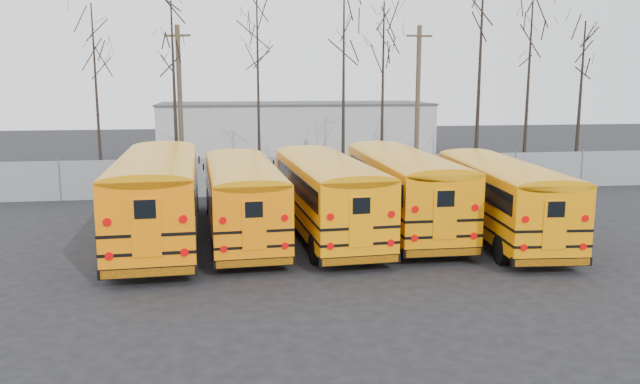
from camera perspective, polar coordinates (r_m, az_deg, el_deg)
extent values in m
plane|color=black|center=(21.33, 1.98, -5.90)|extent=(120.00, 120.00, 0.00)
cube|color=gray|center=(32.74, -1.88, 1.52)|extent=(40.00, 0.04, 2.00)
cube|color=#B3B3AE|center=(52.61, -2.30, 5.86)|extent=(22.00, 8.00, 4.00)
cylinder|color=black|center=(20.19, -18.61, -5.76)|extent=(0.35, 1.10, 1.09)
cylinder|color=black|center=(19.99, -11.57, -5.59)|extent=(0.35, 1.10, 1.09)
cylinder|color=black|center=(29.04, -16.25, -0.89)|extent=(0.35, 1.10, 1.09)
cylinder|color=black|center=(28.90, -11.39, -0.74)|extent=(0.35, 1.10, 1.09)
cube|color=orange|center=(23.21, -14.63, -0.29)|extent=(3.10, 10.22, 2.56)
cube|color=orange|center=(29.23, -13.83, 0.37)|extent=(2.52, 1.94, 1.09)
cube|color=black|center=(22.90, -14.73, 1.02)|extent=(3.11, 9.13, 0.76)
cube|color=black|center=(24.27, -14.41, -1.74)|extent=(3.21, 12.09, 0.10)
cube|color=black|center=(24.16, -14.47, -0.47)|extent=(3.21, 12.09, 0.10)
cube|color=black|center=(18.71, -15.41, -7.01)|extent=(2.79, 0.34, 0.30)
cube|color=black|center=(30.19, -13.70, -0.47)|extent=(2.62, 0.32, 0.28)
cube|color=orange|center=(18.26, -15.63, -3.20)|extent=(0.82, 0.07, 1.69)
cylinder|color=#B20505|center=(18.55, -18.72, -5.58)|extent=(0.24, 0.05, 0.24)
cylinder|color=#B20505|center=(18.37, -12.29, -5.42)|extent=(0.24, 0.05, 0.24)
cylinder|color=#B20505|center=(18.32, -18.89, -2.63)|extent=(0.24, 0.05, 0.24)
cylinder|color=#B20505|center=(18.14, -12.41, -2.44)|extent=(0.24, 0.05, 0.24)
cylinder|color=black|center=(20.39, -9.44, -5.37)|extent=(0.32, 0.99, 0.97)
cylinder|color=black|center=(20.56, -3.27, -5.11)|extent=(0.32, 0.99, 0.97)
cylinder|color=black|center=(28.36, -10.04, -1.01)|extent=(0.32, 0.99, 0.97)
cylinder|color=black|center=(28.49, -5.60, -0.86)|extent=(0.32, 0.99, 0.97)
cube|color=orange|center=(23.27, -7.09, -0.49)|extent=(2.86, 9.17, 2.29)
cube|color=orange|center=(28.65, -7.88, 0.15)|extent=(2.27, 1.76, 0.97)
cube|color=black|center=(22.99, -7.08, 0.68)|extent=(2.86, 8.20, 0.68)
cube|color=black|center=(24.22, -7.20, -1.78)|extent=(2.97, 10.85, 0.09)
cube|color=black|center=(24.12, -7.23, -0.65)|extent=(2.97, 10.85, 0.09)
cube|color=black|center=(19.24, -6.00, -6.38)|extent=(2.50, 0.33, 0.27)
cube|color=black|center=(29.51, -7.95, -0.62)|extent=(2.35, 0.31, 0.25)
cube|color=orange|center=(18.84, -6.03, -3.05)|extent=(0.73, 0.07, 1.51)
cylinder|color=#B20505|center=(18.94, -8.79, -5.18)|extent=(0.22, 0.05, 0.21)
cylinder|color=#B20505|center=(19.10, -3.22, -4.94)|extent=(0.22, 0.05, 0.21)
cylinder|color=#B20505|center=(18.73, -8.86, -2.59)|extent=(0.22, 0.05, 0.21)
cylinder|color=#B20505|center=(18.89, -3.24, -2.37)|extent=(0.22, 0.05, 0.21)
cylinder|color=black|center=(20.34, -0.45, -5.22)|extent=(0.34, 1.02, 1.01)
cylinder|color=black|center=(20.90, 5.71, -4.85)|extent=(0.34, 1.02, 1.01)
cylinder|color=black|center=(28.49, -3.86, -0.80)|extent=(0.34, 1.02, 1.01)
cylinder|color=black|center=(28.89, 0.62, -0.62)|extent=(0.34, 1.02, 1.01)
cube|color=#FF9005|center=(23.44, 0.67, -0.19)|extent=(3.06, 9.51, 2.37)
cube|color=#FF9005|center=(28.92, -1.74, 0.40)|extent=(2.37, 1.84, 1.01)
cube|color=black|center=(23.16, 0.78, 1.01)|extent=(3.05, 8.51, 0.71)
cube|color=black|center=(24.40, 0.23, -1.53)|extent=(3.20, 11.25, 0.09)
cube|color=black|center=(24.31, 0.23, -0.37)|extent=(3.20, 11.25, 0.09)
cube|color=black|center=(19.39, 3.65, -6.17)|extent=(2.59, 0.37, 0.28)
cube|color=black|center=(29.80, -2.01, -0.40)|extent=(2.43, 0.34, 0.26)
cube|color=#FF9005|center=(18.98, 3.78, -2.75)|extent=(0.76, 0.08, 1.56)
cylinder|color=#B20505|center=(18.91, 0.96, -4.98)|extent=(0.22, 0.05, 0.22)
cylinder|color=#B20505|center=(19.42, 6.50, -4.64)|extent=(0.22, 0.05, 0.22)
cylinder|color=#B20505|center=(18.69, 0.97, -2.29)|extent=(0.22, 0.05, 0.22)
cylinder|color=#B20505|center=(19.21, 6.55, -2.02)|extent=(0.22, 0.05, 0.22)
cylinder|color=black|center=(21.42, 6.99, -4.47)|extent=(0.30, 1.04, 1.04)
cylinder|color=black|center=(22.13, 12.87, -4.17)|extent=(0.30, 1.04, 1.04)
cylinder|color=black|center=(29.70, 2.62, -0.31)|extent=(0.30, 1.04, 1.04)
cylinder|color=black|center=(30.23, 6.99, -0.19)|extent=(0.30, 1.04, 1.04)
cube|color=orange|center=(24.64, 7.64, 0.33)|extent=(2.67, 9.66, 2.43)
cube|color=orange|center=(30.20, 4.68, 0.84)|extent=(2.34, 1.78, 1.04)
cube|color=black|center=(24.36, 7.81, 1.51)|extent=(2.70, 8.62, 0.73)
cube|color=black|center=(25.61, 7.07, -0.99)|extent=(2.71, 11.44, 0.09)
cube|color=black|center=(25.52, 7.10, 0.15)|extent=(2.71, 11.44, 0.09)
cube|color=black|center=(20.53, 11.14, -5.38)|extent=(2.65, 0.25, 0.29)
cube|color=black|center=(31.10, 4.33, 0.05)|extent=(2.49, 0.23, 0.27)
cube|color=orange|center=(20.13, 11.37, -2.05)|extent=(0.78, 0.05, 1.61)
cylinder|color=#B20505|center=(19.98, 8.64, -4.19)|extent=(0.23, 0.04, 0.23)
cylinder|color=#B20505|center=(20.63, 13.89, -3.93)|extent=(0.23, 0.04, 0.23)
cylinder|color=#B20505|center=(19.77, 8.71, -1.57)|extent=(0.23, 0.04, 0.23)
cylinder|color=#B20505|center=(20.43, 14.00, -1.39)|extent=(0.23, 0.04, 0.23)
cylinder|color=black|center=(21.16, 16.25, -5.08)|extent=(0.35, 0.99, 0.97)
cylinder|color=black|center=(22.00, 21.66, -4.81)|extent=(0.35, 0.99, 0.97)
cylinder|color=black|center=(28.77, 10.71, -0.88)|extent=(0.35, 0.99, 0.97)
cylinder|color=black|center=(29.40, 14.86, -0.81)|extent=(0.35, 0.99, 0.97)
cube|color=orange|center=(24.18, 16.29, -0.43)|extent=(3.18, 9.22, 2.29)
cube|color=orange|center=(29.30, 12.66, 0.21)|extent=(2.32, 1.83, 0.97)
cube|color=black|center=(23.92, 16.50, 0.69)|extent=(3.14, 8.26, 0.68)
cube|color=black|center=(25.08, 15.56, -1.67)|extent=(3.35, 10.89, 0.09)
cube|color=black|center=(24.99, 15.62, -0.58)|extent=(3.35, 10.89, 0.09)
cube|color=black|center=(20.45, 20.37, -5.97)|extent=(2.50, 0.42, 0.27)
cube|color=black|center=(30.13, 12.20, -0.54)|extent=(2.34, 0.39, 0.25)
cube|color=orange|center=(20.08, 20.69, -2.85)|extent=(0.73, 0.10, 1.51)
cylinder|color=#B20505|center=(19.87, 18.15, -4.85)|extent=(0.22, 0.06, 0.21)
cylinder|color=#B20505|center=(20.62, 22.93, -4.61)|extent=(0.22, 0.06, 0.21)
cylinder|color=#B20505|center=(19.67, 18.29, -2.39)|extent=(0.22, 0.06, 0.21)
cylinder|color=#B20505|center=(20.43, 23.10, -2.23)|extent=(0.22, 0.06, 0.21)
cylinder|color=#483A29|center=(37.44, -12.67, 7.78)|extent=(0.28, 0.28, 9.05)
cube|color=#483A29|center=(37.51, -12.90, 13.77)|extent=(1.51, 0.78, 0.12)
cylinder|color=#4D3E2C|center=(38.45, 8.91, 8.02)|extent=(0.28, 0.28, 9.14)
cube|color=#4D3E2C|center=(38.52, 9.08, 13.92)|extent=(1.63, 0.28, 0.12)
cone|color=black|center=(35.65, -19.73, 8.02)|extent=(0.26, 0.26, 9.90)
cone|color=black|center=(35.45, -13.16, 8.53)|extent=(0.26, 0.26, 10.14)
cone|color=black|center=(36.13, -5.68, 9.77)|extent=(0.26, 0.26, 11.40)
cone|color=black|center=(35.70, 2.16, 9.62)|extent=(0.26, 0.26, 11.16)
cone|color=black|center=(35.87, 5.74, 8.85)|extent=(0.26, 0.26, 10.25)
cone|color=black|center=(36.94, 14.37, 10.42)|extent=(0.26, 0.26, 12.57)
cone|color=black|center=(40.12, 18.46, 8.72)|extent=(0.26, 0.26, 10.54)
cone|color=black|center=(42.62, 22.68, 7.83)|extent=(0.26, 0.26, 9.53)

